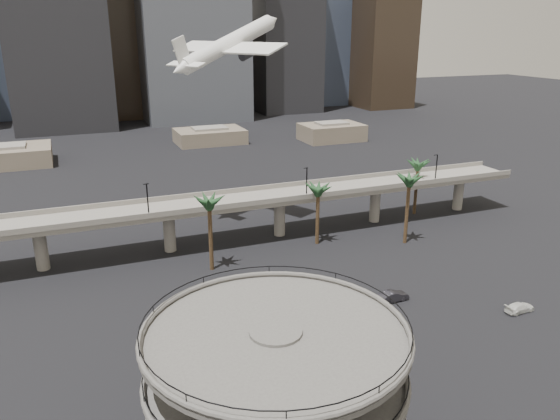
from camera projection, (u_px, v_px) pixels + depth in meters
name	position (u px, v px, depth m)	size (l,w,h in m)	color
parking_ramp	(276.00, 397.00, 46.40)	(22.20, 22.20, 17.35)	#4E4C48
overpass	(226.00, 207.00, 103.69)	(130.00, 9.30, 14.70)	gray
palm_trees	(345.00, 185.00, 103.41)	(54.40, 18.40, 14.00)	#4E3721
low_buildings	(172.00, 142.00, 184.35)	(135.00, 27.50, 6.80)	#645949
skyline	(152.00, 21.00, 240.54)	(269.00, 86.00, 115.62)	gray
airborne_jet	(229.00, 44.00, 110.07)	(28.53, 26.71, 12.86)	white
car_a	(260.00, 333.00, 73.12)	(1.74, 4.34, 1.48)	red
car_b	(393.00, 296.00, 83.00)	(1.77, 5.09, 1.68)	black
car_c	(520.00, 307.00, 79.96)	(1.93, 4.74, 1.38)	silver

